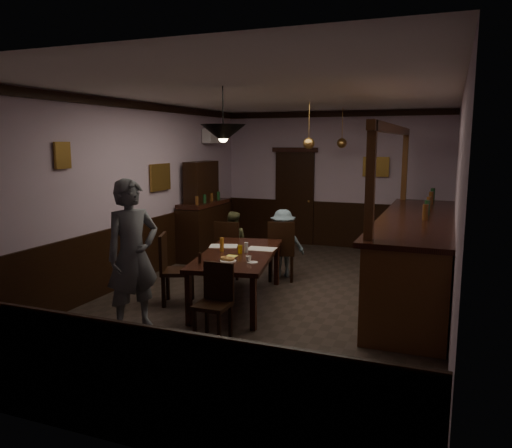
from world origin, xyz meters
The scene contains 31 objects.
room centered at (0.00, 0.00, 1.50)m, with size 5.01×8.01×3.01m.
dining_table centered at (-0.39, -0.48, 0.69)m, with size 1.40×2.35×0.75m.
chair_far_left centered at (-1.07, 0.68, 0.55)m, with size 0.50×0.50×1.00m.
chair_far_right centered at (-0.18, 0.85, 0.56)m, with size 0.56×0.56×1.03m.
chair_near centered at (-0.13, -1.78, 0.49)m, with size 0.39×0.39×0.90m.
chair_side centered at (-1.27, -0.87, 0.57)m, with size 0.58×0.58×1.03m.
person_standing centered at (-1.18, -1.90, 0.95)m, with size 0.69×0.45×1.89m, color slate.
person_seated_left centered at (-1.12, 0.96, 0.56)m, with size 0.55×0.43×1.13m, color brown.
person_seated_right centered at (-0.24, 1.13, 0.59)m, with size 0.76×0.44×1.18m, color slate.
newspaper_left centered at (-0.77, -0.16, 0.75)m, with size 0.42×0.30×0.01m, color silver.
newspaper_right centered at (-0.16, -0.14, 0.75)m, with size 0.42×0.30×0.01m, color silver.
napkin centered at (-0.38, -0.72, 0.75)m, with size 0.15×0.15×0.00m, color #DDD551.
saucer centered at (0.03, -0.97, 0.76)m, with size 0.15×0.15×0.01m, color white.
coffee_cup centered at (-0.03, -0.97, 0.80)m, with size 0.08×0.08×0.07m, color white.
pastry_plate centered at (-0.30, -1.03, 0.76)m, with size 0.22×0.22×0.01m, color white.
pastry_ring_a centered at (-0.36, -0.99, 0.79)m, with size 0.13×0.13×0.04m, color #C68C47.
pastry_ring_b centered at (-0.28, -1.01, 0.79)m, with size 0.13×0.13×0.04m, color #C68C47.
soda_can centered at (-0.34, -0.52, 0.81)m, with size 0.07×0.07×0.12m, color yellow.
beer_glass centered at (-0.64, -0.48, 0.85)m, with size 0.06×0.06×0.20m, color #BF721E.
water_glass centered at (-0.28, -0.43, 0.82)m, with size 0.06×0.06×0.15m, color silver.
pepper_mill centered at (-0.60, -1.25, 0.82)m, with size 0.04×0.04×0.14m, color black.
sideboard centered at (-2.21, 1.98, 0.78)m, with size 0.52×1.47×1.94m.
bar_counter centered at (1.99, 0.79, 0.65)m, with size 1.07×4.59×2.57m.
door_back centered at (-0.90, 3.95, 1.05)m, with size 0.90×0.06×2.10m, color black.
ac_unit centered at (-2.38, 2.90, 2.45)m, with size 0.20×0.85×0.30m.
picture_left_small centered at (-2.46, -1.60, 2.15)m, with size 0.04×0.28×0.36m.
picture_left_large centered at (-2.46, 0.80, 1.70)m, with size 0.04×0.62×0.48m.
picture_back centered at (0.90, 3.96, 1.80)m, with size 0.55×0.04×0.42m.
pendant_iron centered at (-0.24, -1.26, 2.43)m, with size 0.56×0.56×0.68m.
pendant_brass_mid centered at (0.10, 1.47, 2.30)m, with size 0.20×0.20×0.81m.
pendant_brass_far centered at (0.30, 3.26, 2.30)m, with size 0.20×0.20×0.81m.
Camera 1 is at (2.41, -6.92, 2.33)m, focal length 35.00 mm.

